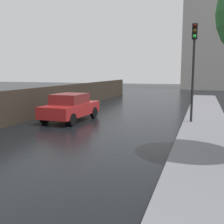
% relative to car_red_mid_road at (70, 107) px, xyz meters
% --- Properties ---
extents(car_red_mid_road, '(1.99, 4.01, 1.50)m').
position_rel_car_red_mid_road_xyz_m(car_red_mid_road, '(0.00, 0.00, 0.00)').
color(car_red_mid_road, maroon).
rests_on(car_red_mid_road, ground).
extents(traffic_light, '(0.26, 0.39, 4.89)m').
position_rel_car_red_mid_road_xyz_m(traffic_light, '(6.39, 0.98, 2.73)').
color(traffic_light, black).
rests_on(traffic_light, sidewalk_strip).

